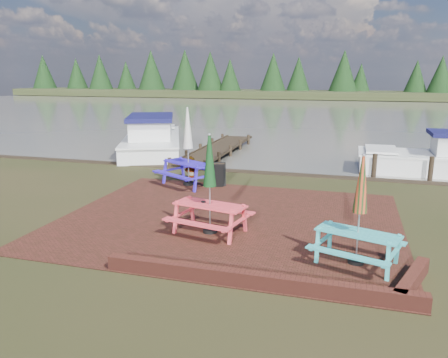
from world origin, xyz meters
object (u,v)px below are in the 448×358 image
picnic_table_teal (358,227)px  person (191,157)px  jetty (217,149)px  chalkboard (217,175)px  picnic_table_blue (188,159)px  picnic_table_red (210,200)px  boat_jetty (152,142)px

picnic_table_teal → person: 8.76m
jetty → person: 5.99m
chalkboard → jetty: bearing=89.3°
picnic_table_teal → picnic_table_blue: bearing=155.9°
picnic_table_red → picnic_table_teal: bearing=-2.2°
picnic_table_teal → person: picnic_table_teal is taller
chalkboard → jetty: size_ratio=0.09×
picnic_table_red → boat_jetty: size_ratio=0.30×
chalkboard → picnic_table_blue: bearing=162.2°
picnic_table_red → jetty: size_ratio=0.27×
jetty → picnic_table_teal: bearing=-60.9°
picnic_table_teal → jetty: 14.03m
picnic_table_red → chalkboard: size_ratio=2.91×
picnic_table_blue → person: bearing=135.2°
picnic_table_blue → boat_jetty: bearing=154.3°
boat_jetty → person: (3.99, -5.05, 0.34)m
boat_jetty → picnic_table_teal: bearing=-70.9°
picnic_table_red → picnic_table_blue: 4.92m
picnic_table_blue → jetty: size_ratio=0.30×
person → jetty: bearing=-63.4°
picnic_table_teal → chalkboard: size_ratio=2.72×
picnic_table_teal → person: size_ratio=1.41×
jetty → picnic_table_red: bearing=-73.7°
boat_jetty → chalkboard: bearing=-71.1°
picnic_table_teal → chalkboard: picnic_table_teal is taller
picnic_table_red → boat_jetty: bearing=133.9°
chalkboard → boat_jetty: (-5.36, 6.13, 0.04)m
picnic_table_teal → person: bearing=152.1°
picnic_table_teal → picnic_table_red: bearing=-175.6°
picnic_table_teal → jetty: size_ratio=0.26×
picnic_table_teal → picnic_table_blue: 7.78m
picnic_table_red → person: 6.03m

